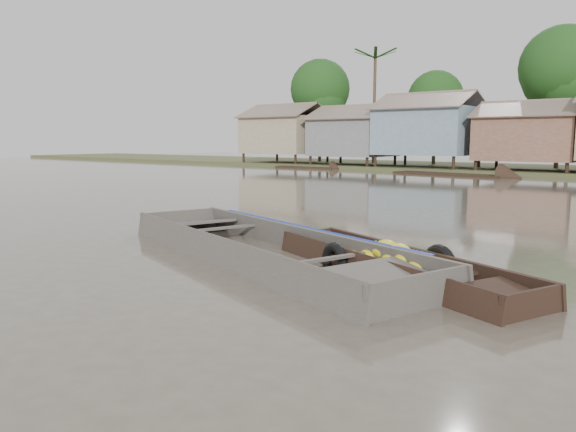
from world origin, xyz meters
The scene contains 3 objects.
ground centered at (0.00, 0.00, 0.00)m, with size 120.00×120.00×0.00m, color #524B3F.
banana_boat centered at (1.72, 0.92, 0.14)m, with size 5.38×3.19×0.75m.
viewer_boat centered at (-0.62, 0.51, 0.07)m, with size 8.04×4.33×0.63m.
Camera 1 is at (5.92, -7.17, 2.18)m, focal length 35.00 mm.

